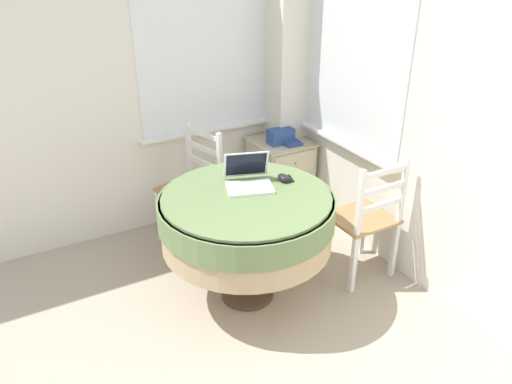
{
  "coord_description": "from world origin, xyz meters",
  "views": [
    {
      "loc": [
        -0.48,
        -0.91,
        2.19
      ],
      "look_at": [
        0.95,
        1.67,
        0.69
      ],
      "focal_mm": 35.0,
      "sensor_mm": 36.0,
      "label": 1
    }
  ],
  "objects_px": {
    "corner_cabinet": "(280,175)",
    "book_on_cabinet": "(289,142)",
    "dining_chair_near_right_window": "(366,220)",
    "round_dining_table": "(247,217)",
    "cell_phone": "(288,179)",
    "dining_chair_near_back_window": "(193,188)",
    "laptop": "(248,179)",
    "computer_mouse": "(283,178)",
    "storage_box": "(281,136)"
  },
  "relations": [
    {
      "from": "cell_phone",
      "to": "corner_cabinet",
      "type": "height_order",
      "value": "cell_phone"
    },
    {
      "from": "cell_phone",
      "to": "round_dining_table",
      "type": "bearing_deg",
      "value": -168.97
    },
    {
      "from": "dining_chair_near_right_window",
      "to": "corner_cabinet",
      "type": "distance_m",
      "value": 1.16
    },
    {
      "from": "laptop",
      "to": "dining_chair_near_back_window",
      "type": "relative_size",
      "value": 0.39
    },
    {
      "from": "cell_phone",
      "to": "corner_cabinet",
      "type": "xyz_separation_m",
      "value": [
        0.5,
        0.9,
        -0.45
      ]
    },
    {
      "from": "dining_chair_near_back_window",
      "to": "corner_cabinet",
      "type": "height_order",
      "value": "dining_chair_near_back_window"
    },
    {
      "from": "round_dining_table",
      "to": "computer_mouse",
      "type": "relative_size",
      "value": 11.48
    },
    {
      "from": "dining_chair_near_back_window",
      "to": "round_dining_table",
      "type": "bearing_deg",
      "value": -88.35
    },
    {
      "from": "dining_chair_near_back_window",
      "to": "dining_chair_near_right_window",
      "type": "bearing_deg",
      "value": -50.39
    },
    {
      "from": "dining_chair_near_right_window",
      "to": "corner_cabinet",
      "type": "xyz_separation_m",
      "value": [
        0.01,
        1.15,
        -0.13
      ]
    },
    {
      "from": "round_dining_table",
      "to": "corner_cabinet",
      "type": "bearing_deg",
      "value": 48.85
    },
    {
      "from": "computer_mouse",
      "to": "corner_cabinet",
      "type": "height_order",
      "value": "computer_mouse"
    },
    {
      "from": "dining_chair_near_back_window",
      "to": "book_on_cabinet",
      "type": "xyz_separation_m",
      "value": [
        0.91,
        0.04,
        0.2
      ]
    },
    {
      "from": "storage_box",
      "to": "book_on_cabinet",
      "type": "relative_size",
      "value": 0.98
    },
    {
      "from": "laptop",
      "to": "dining_chair_near_right_window",
      "type": "distance_m",
      "value": 0.89
    },
    {
      "from": "cell_phone",
      "to": "dining_chair_near_right_window",
      "type": "xyz_separation_m",
      "value": [
        0.49,
        -0.25,
        -0.32
      ]
    },
    {
      "from": "round_dining_table",
      "to": "cell_phone",
      "type": "bearing_deg",
      "value": 11.03
    },
    {
      "from": "computer_mouse",
      "to": "book_on_cabinet",
      "type": "distance_m",
      "value": 1.02
    },
    {
      "from": "computer_mouse",
      "to": "dining_chair_near_right_window",
      "type": "xyz_separation_m",
      "value": [
        0.53,
        -0.24,
        -0.34
      ]
    },
    {
      "from": "computer_mouse",
      "to": "dining_chair_near_back_window",
      "type": "bearing_deg",
      "value": 112.36
    },
    {
      "from": "dining_chair_near_back_window",
      "to": "computer_mouse",
      "type": "bearing_deg",
      "value": -67.64
    },
    {
      "from": "corner_cabinet",
      "to": "dining_chair_near_right_window",
      "type": "bearing_deg",
      "value": -90.71
    },
    {
      "from": "book_on_cabinet",
      "to": "corner_cabinet",
      "type": "bearing_deg",
      "value": 113.0
    },
    {
      "from": "computer_mouse",
      "to": "dining_chair_near_right_window",
      "type": "bearing_deg",
      "value": -24.43
    },
    {
      "from": "computer_mouse",
      "to": "round_dining_table",
      "type": "bearing_deg",
      "value": -169.16
    },
    {
      "from": "round_dining_table",
      "to": "dining_chair_near_right_window",
      "type": "relative_size",
      "value": 1.21
    },
    {
      "from": "computer_mouse",
      "to": "corner_cabinet",
      "type": "distance_m",
      "value": 1.16
    },
    {
      "from": "cell_phone",
      "to": "dining_chair_near_right_window",
      "type": "distance_m",
      "value": 0.63
    },
    {
      "from": "corner_cabinet",
      "to": "book_on_cabinet",
      "type": "distance_m",
      "value": 0.35
    },
    {
      "from": "computer_mouse",
      "to": "corner_cabinet",
      "type": "xyz_separation_m",
      "value": [
        0.55,
        0.91,
        -0.47
      ]
    },
    {
      "from": "computer_mouse",
      "to": "book_on_cabinet",
      "type": "relative_size",
      "value": 0.45
    },
    {
      "from": "storage_box",
      "to": "corner_cabinet",
      "type": "bearing_deg",
      "value": 52.25
    },
    {
      "from": "cell_phone",
      "to": "dining_chair_near_back_window",
      "type": "xyz_separation_m",
      "value": [
        -0.37,
        0.79,
        -0.32
      ]
    },
    {
      "from": "laptop",
      "to": "storage_box",
      "type": "xyz_separation_m",
      "value": [
        0.74,
        0.82,
        -0.11
      ]
    },
    {
      "from": "round_dining_table",
      "to": "dining_chair_near_right_window",
      "type": "bearing_deg",
      "value": -12.39
    },
    {
      "from": "dining_chair_near_right_window",
      "to": "corner_cabinet",
      "type": "relative_size",
      "value": 1.43
    },
    {
      "from": "round_dining_table",
      "to": "dining_chair_near_back_window",
      "type": "xyz_separation_m",
      "value": [
        -0.02,
        0.85,
        -0.16
      ]
    },
    {
      "from": "book_on_cabinet",
      "to": "storage_box",
      "type": "bearing_deg",
      "value": 152.48
    },
    {
      "from": "laptop",
      "to": "computer_mouse",
      "type": "bearing_deg",
      "value": -12.48
    },
    {
      "from": "round_dining_table",
      "to": "dining_chair_near_back_window",
      "type": "height_order",
      "value": "dining_chair_near_back_window"
    },
    {
      "from": "dining_chair_near_back_window",
      "to": "storage_box",
      "type": "height_order",
      "value": "dining_chair_near_back_window"
    },
    {
      "from": "laptop",
      "to": "dining_chair_near_right_window",
      "type": "height_order",
      "value": "laptop"
    },
    {
      "from": "round_dining_table",
      "to": "cell_phone",
      "type": "relative_size",
      "value": 9.79
    },
    {
      "from": "dining_chair_near_right_window",
      "to": "dining_chair_near_back_window",
      "type": "bearing_deg",
      "value": 129.61
    },
    {
      "from": "laptop",
      "to": "book_on_cabinet",
      "type": "distance_m",
      "value": 1.14
    },
    {
      "from": "book_on_cabinet",
      "to": "cell_phone",
      "type": "bearing_deg",
      "value": -122.85
    },
    {
      "from": "computer_mouse",
      "to": "dining_chair_near_back_window",
      "type": "relative_size",
      "value": 0.11
    },
    {
      "from": "cell_phone",
      "to": "dining_chair_near_back_window",
      "type": "distance_m",
      "value": 0.93
    },
    {
      "from": "computer_mouse",
      "to": "storage_box",
      "type": "bearing_deg",
      "value": 59.51
    },
    {
      "from": "laptop",
      "to": "cell_phone",
      "type": "xyz_separation_m",
      "value": [
        0.28,
        -0.04,
        -0.04
      ]
    }
  ]
}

